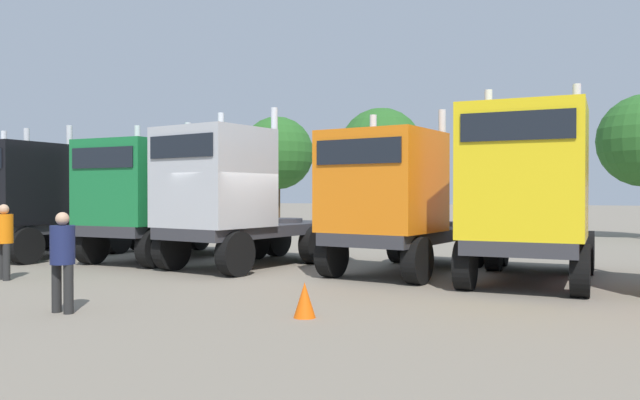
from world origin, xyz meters
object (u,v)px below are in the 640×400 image
at_px(semi_truck_green, 150,200).
at_px(traffic_cone_mid, 305,300).
at_px(semi_truck_orange, 395,201).
at_px(semi_truck_yellow, 527,194).
at_px(semi_truck_silver, 230,197).
at_px(visitor_with_camera, 62,255).
at_px(visitor_in_hivis, 4,236).
at_px(semi_truck_black, 31,200).

bearing_deg(semi_truck_green, traffic_cone_mid, 55.10).
height_order(semi_truck_orange, semi_truck_yellow, semi_truck_yellow).
distance_m(semi_truck_orange, traffic_cone_mid, 5.84).
xyz_separation_m(semi_truck_silver, semi_truck_yellow, (7.46, -0.16, 0.07)).
distance_m(semi_truck_green, semi_truck_yellow, 10.56).
bearing_deg(visitor_with_camera, semi_truck_green, -148.50).
distance_m(semi_truck_green, semi_truck_silver, 3.13).
bearing_deg(traffic_cone_mid, semi_truck_silver, 131.05).
height_order(semi_truck_orange, visitor_in_hivis, semi_truck_orange).
height_order(semi_truck_green, semi_truck_orange, semi_truck_green).
height_order(semi_truck_black, visitor_with_camera, semi_truck_black).
bearing_deg(traffic_cone_mid, semi_truck_green, 142.65).
height_order(semi_truck_silver, traffic_cone_mid, semi_truck_silver).
xyz_separation_m(semi_truck_silver, visitor_in_hivis, (-3.73, -3.83, -0.89)).
height_order(visitor_in_hivis, traffic_cone_mid, visitor_in_hivis).
distance_m(semi_truck_green, visitor_in_hivis, 4.57).
bearing_deg(semi_truck_orange, visitor_with_camera, -18.96).
xyz_separation_m(visitor_with_camera, traffic_cone_mid, (3.88, 1.22, -0.69)).
bearing_deg(semi_truck_green, semi_truck_yellow, 88.20).
xyz_separation_m(semi_truck_green, traffic_cone_mid, (7.53, -5.75, -1.52)).
bearing_deg(semi_truck_silver, semi_truck_orange, 107.78).
bearing_deg(semi_truck_yellow, visitor_in_hivis, -70.28).
relative_size(semi_truck_green, semi_truck_yellow, 1.05).
bearing_deg(semi_truck_green, semi_truck_silver, 81.00).
bearing_deg(visitor_in_hivis, semi_truck_orange, -42.33).
bearing_deg(visitor_with_camera, semi_truck_orange, 155.18).
height_order(visitor_in_hivis, visitor_with_camera, visitor_in_hivis).
distance_m(semi_truck_orange, semi_truck_yellow, 3.20).
distance_m(semi_truck_black, semi_truck_silver, 6.93).
distance_m(semi_truck_black, visitor_in_hivis, 4.96).
height_order(visitor_with_camera, traffic_cone_mid, visitor_with_camera).
distance_m(semi_truck_silver, semi_truck_yellow, 7.47).
distance_m(semi_truck_black, visitor_with_camera, 9.79).
xyz_separation_m(semi_truck_orange, semi_truck_yellow, (3.12, -0.67, 0.18)).
xyz_separation_m(semi_truck_yellow, visitor_with_camera, (-6.88, -6.19, -1.00)).
bearing_deg(semi_truck_yellow, semi_truck_silver, -89.68).
relative_size(semi_truck_silver, traffic_cone_mid, 10.66).
distance_m(semi_truck_green, traffic_cone_mid, 9.60).
height_order(semi_truck_orange, traffic_cone_mid, semi_truck_orange).
bearing_deg(visitor_in_hivis, traffic_cone_mid, -79.61).
height_order(semi_truck_black, semi_truck_yellow, semi_truck_yellow).
xyz_separation_m(semi_truck_green, semi_truck_yellow, (10.53, -0.78, 0.18)).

